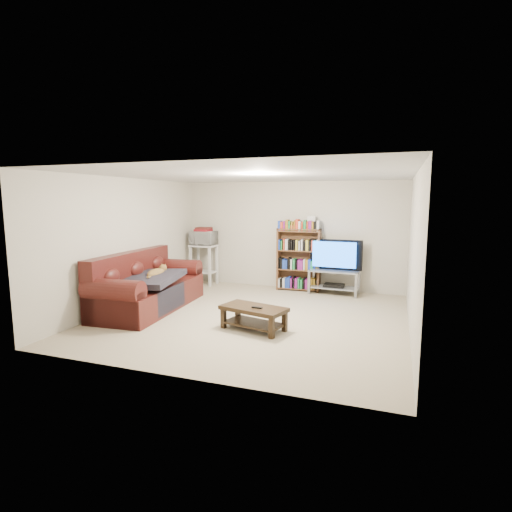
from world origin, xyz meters
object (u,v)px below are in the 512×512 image
at_px(sofa, 146,289).
at_px(bookshelf, 299,259).
at_px(coffee_table, 254,314).
at_px(tv_stand, 334,278).

relative_size(sofa, bookshelf, 1.83).
relative_size(coffee_table, bookshelf, 0.80).
height_order(sofa, tv_stand, sofa).
bearing_deg(tv_stand, sofa, -140.97).
height_order(coffee_table, tv_stand, tv_stand).
height_order(tv_stand, bookshelf, bookshelf).
xyz_separation_m(coffee_table, tv_stand, (0.82, 2.78, 0.10)).
distance_m(sofa, bookshelf, 3.36).
bearing_deg(coffee_table, sofa, -178.26).
distance_m(sofa, coffee_table, 2.36).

